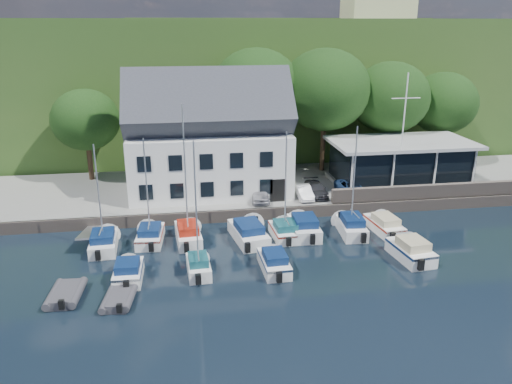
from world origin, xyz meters
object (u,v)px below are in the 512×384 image
boat_r2_1 (196,215)px  flagpole (402,135)px  boat_r1_2 (186,183)px  dinghy_1 (119,297)px  boat_r1_5 (304,225)px  car_white (304,192)px  boat_r2_4 (411,249)px  boat_r2_0 (128,270)px  boat_r1_0 (98,193)px  boat_r1_4 (286,187)px  car_silver (260,193)px  boat_r1_1 (147,190)px  car_dgrey (316,189)px  boat_r1_6 (354,176)px  harbor_building (209,144)px  boat_r1_7 (384,223)px  boat_r1_3 (248,231)px  club_pavilion (400,162)px  boat_r2_2 (274,260)px  car_blue (351,187)px  dinghy_0 (66,293)px

boat_r2_1 → flagpole: bearing=27.2°
boat_r2_1 → boat_r1_2: bearing=92.9°
boat_r2_1 → dinghy_1: boat_r2_1 is taller
boat_r1_5 → dinghy_1: bearing=-146.4°
car_white → boat_r1_5: car_white is taller
boat_r2_4 → boat_r2_0: bearing=173.3°
boat_r1_0 → boat_r1_4: 13.39m
car_silver → boat_r1_1: (-9.12, -5.12, 2.49)m
boat_r1_4 → boat_r2_0: 12.72m
car_dgrey → boat_r1_6: 7.20m
boat_r2_4 → dinghy_1: boat_r2_4 is taller
harbor_building → boat_r1_7: (12.99, -9.36, -4.66)m
boat_r1_0 → boat_r1_3: bearing=-3.1°
club_pavilion → boat_r1_3: club_pavilion is taller
boat_r1_2 → boat_r1_3: (4.50, -0.45, -3.87)m
harbor_building → boat_r2_0: 16.25m
boat_r2_2 → dinghy_1: (-9.76, -2.66, -0.34)m
boat_r1_0 → boat_r1_7: boat_r1_0 is taller
car_blue → boat_r1_3: car_blue is taller
boat_r1_5 → boat_r1_7: size_ratio=1.05×
boat_r2_0 → dinghy_1: boat_r2_0 is taller
flagpole → car_blue: bearing=176.1°
boat_r1_3 → boat_r2_1: size_ratio=0.82×
car_white → boat_r2_2: size_ratio=0.64×
car_white → car_blue: (4.45, 0.32, 0.08)m
dinghy_0 → dinghy_1: (3.19, -0.97, -0.03)m
harbor_building → boat_r2_2: size_ratio=2.72×
boat_r1_4 → harbor_building: bearing=115.4°
boat_r1_2 → boat_r2_2: bearing=-49.0°
boat_r1_7 → boat_r2_0: 19.82m
boat_r1_4 → boat_r1_6: bearing=-2.4°
boat_r1_7 → boat_r2_2: boat_r2_2 is taller
dinghy_1 → harbor_building: bearing=76.0°
boat_r1_2 → boat_r1_5: boat_r1_2 is taller
car_blue → dinghy_0: 25.66m
car_silver → boat_r1_0: boat_r1_0 is taller
boat_r1_3 → boat_r2_2: bearing=-87.6°
boat_r1_5 → dinghy_1: size_ratio=2.00×
boat_r1_6 → boat_r2_2: (-7.05, -5.06, -4.01)m
harbor_building → boat_r1_7: bearing=-35.8°
car_dgrey → boat_r2_2: bearing=-116.6°
car_silver → boat_r2_2: 10.98m
car_white → boat_r1_4: bearing=-115.7°
harbor_building → boat_r1_1: bearing=-120.6°
car_white → boat_r2_0: size_ratio=0.73×
harbor_building → boat_r2_4: bearing=-47.9°
club_pavilion → boat_r1_5: club_pavilion is taller
boat_r1_3 → boat_r1_4: 4.36m
boat_r1_3 → boat_r1_7: bearing=-9.0°
boat_r2_0 → boat_r2_2: (9.44, -0.11, 0.01)m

